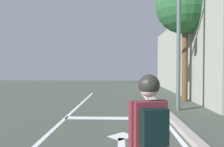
% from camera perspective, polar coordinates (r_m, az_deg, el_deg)
% --- Properties ---
extents(stop_bar, '(3.34, 0.40, 0.01)m').
position_cam_1_polar(stop_bar, '(7.64, 1.03, -11.09)').
color(stop_bar, silver).
rests_on(stop_bar, ground).
extents(lane_arrow_head, '(0.71, 0.71, 0.01)m').
position_cam_1_polar(lane_arrow_head, '(5.75, 2.37, -15.37)').
color(lane_arrow_head, silver).
rests_on(lane_arrow_head, ground).
extents(curb_strip, '(0.24, 24.00, 0.14)m').
position_cam_1_polar(curb_strip, '(5.17, 21.32, -16.69)').
color(curb_strip, '#9B928B').
rests_on(curb_strip, ground).
extents(skater, '(0.42, 0.59, 1.52)m').
position_cam_1_polar(skater, '(2.47, 9.37, -13.74)').
color(skater, '#413A6E').
rests_on(skater, skateboard).
extents(traffic_signal_mast, '(4.96, 0.34, 5.70)m').
position_cam_1_polar(traffic_signal_mast, '(9.30, 8.50, 15.98)').
color(traffic_signal_mast, '#505F5C').
rests_on(traffic_signal_mast, ground).
extents(roadside_tree, '(2.91, 2.91, 6.24)m').
position_cam_1_polar(roadside_tree, '(12.20, 17.87, 16.04)').
color(roadside_tree, brown).
rests_on(roadside_tree, ground).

